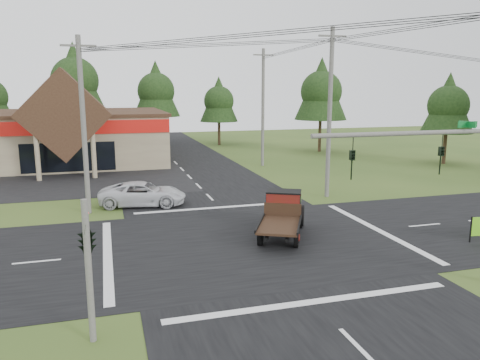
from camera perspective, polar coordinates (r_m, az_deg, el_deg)
name	(u,v)px	position (r m, az deg, el deg)	size (l,w,h in m)	color
ground	(253,242)	(23.47, 1.65, -7.53)	(120.00, 120.00, 0.00)	#324B1B
road_ns	(253,242)	(23.46, 1.65, -7.51)	(12.00, 120.00, 0.02)	black
road_ew	(253,241)	(23.46, 1.65, -7.50)	(120.00, 12.00, 0.02)	black
parking_apron	(14,184)	(41.47, -25.84, -0.41)	(28.00, 14.00, 0.02)	black
cvs_building	(11,137)	(51.71, -26.09, 4.75)	(30.40, 18.20, 9.19)	gray
traffic_signal_mast	(470,175)	(18.88, 26.25, 0.58)	(8.12, 0.24, 7.00)	#595651
traffic_signal_corner	(86,227)	(14.41, -18.25, -5.48)	(0.53, 2.48, 4.40)	#595651
utility_pole_nw	(83,125)	(29.26, -18.54, 6.40)	(2.00, 0.30, 10.50)	#595651
utility_pole_ne	(330,112)	(32.76, 10.87, 8.10)	(2.00, 0.30, 11.50)	#595651
utility_pole_n	(263,107)	(45.67, 2.81, 8.89)	(2.00, 0.30, 11.20)	#595651
tree_row_c	(75,78)	(62.25, -19.52, 11.62)	(7.28, 7.28, 13.13)	#332316
tree_row_d	(156,89)	(63.53, -10.20, 10.83)	(6.16, 6.16, 11.11)	#332316
tree_row_e	(219,100)	(62.95, -2.60, 9.77)	(5.04, 5.04, 9.09)	#332316
tree_side_ne	(321,89)	(56.87, 9.88, 10.83)	(6.16, 6.16, 11.11)	#332316
tree_side_e_near	(448,103)	(51.13, 24.06, 8.52)	(5.04, 5.04, 9.09)	#332316
antique_flatbed_truck	(282,216)	(24.04, 5.10, -4.34)	(2.03, 5.31, 2.22)	#571A0C
white_pickup	(143,194)	(31.03, -11.76, -1.66)	(2.54, 5.52, 1.53)	silver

